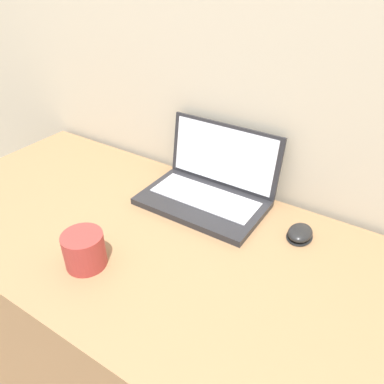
# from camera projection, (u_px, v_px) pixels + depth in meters

# --- Properties ---
(wall_back) EXTENTS (7.00, 0.04, 2.50)m
(wall_back) POSITION_uv_depth(u_px,v_px,m) (211.00, 28.00, 1.08)
(wall_back) COLOR #BCB299
(wall_back) RESTS_ON ground_plane
(desk) EXTENTS (1.43, 0.71, 0.77)m
(desk) POSITION_uv_depth(u_px,v_px,m) (145.00, 318.00, 1.27)
(desk) COLOR #936D47
(desk) RESTS_ON ground_plane
(laptop) EXTENTS (0.38, 0.27, 0.22)m
(laptop) POSITION_uv_depth(u_px,v_px,m) (209.00, 186.00, 1.17)
(laptop) COLOR #232326
(laptop) RESTS_ON desk
(drink_cup) EXTENTS (0.10, 0.10, 0.09)m
(drink_cup) POSITION_uv_depth(u_px,v_px,m) (84.00, 249.00, 0.92)
(drink_cup) COLOR #9E332D
(drink_cup) RESTS_ON desk
(computer_mouse) EXTENTS (0.07, 0.09, 0.03)m
(computer_mouse) POSITION_uv_depth(u_px,v_px,m) (300.00, 233.00, 1.03)
(computer_mouse) COLOR black
(computer_mouse) RESTS_ON desk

